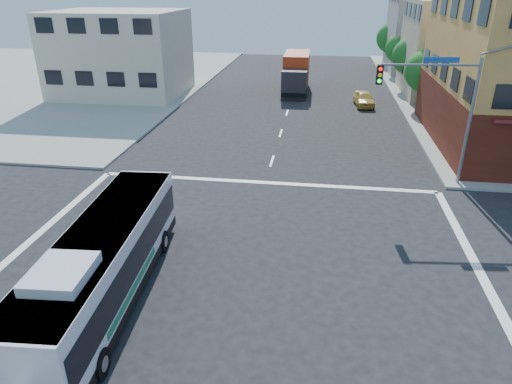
# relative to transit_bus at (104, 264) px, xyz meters

# --- Properties ---
(ground) EXTENTS (120.00, 120.00, 0.00)m
(ground) POSITION_rel_transit_bus_xyz_m (4.23, 1.83, -1.55)
(ground) COLOR black
(ground) RESTS_ON ground
(building_east_near) EXTENTS (12.06, 10.06, 9.00)m
(building_east_near) POSITION_rel_transit_bus_xyz_m (21.21, 35.81, 2.96)
(building_east_near) COLOR #C2B294
(building_east_near) RESTS_ON ground
(building_east_far) EXTENTS (12.06, 10.06, 10.00)m
(building_east_far) POSITION_rel_transit_bus_xyz_m (21.21, 49.81, 3.46)
(building_east_far) COLOR gray
(building_east_far) RESTS_ON ground
(building_west) EXTENTS (12.06, 10.06, 8.00)m
(building_west) POSITION_rel_transit_bus_xyz_m (-12.79, 31.81, 2.46)
(building_west) COLOR beige
(building_west) RESTS_ON ground
(signal_mast_ne) EXTENTS (7.91, 1.13, 8.07)m
(signal_mast_ne) POSITION_rel_transit_bus_xyz_m (13.31, 12.45, 3.43)
(signal_mast_ne) COLOR slate
(signal_mast_ne) RESTS_ON ground
(street_tree_a) EXTENTS (3.60, 3.60, 5.53)m
(street_tree_a) POSITION_rel_transit_bus_xyz_m (16.13, 29.75, 2.04)
(street_tree_a) COLOR #342012
(street_tree_a) RESTS_ON ground
(street_tree_b) EXTENTS (3.80, 3.80, 5.79)m
(street_tree_b) POSITION_rel_transit_bus_xyz_m (16.13, 37.75, 2.20)
(street_tree_b) COLOR #342012
(street_tree_b) RESTS_ON ground
(street_tree_c) EXTENTS (3.40, 3.40, 5.29)m
(street_tree_c) POSITION_rel_transit_bus_xyz_m (16.13, 45.75, 1.91)
(street_tree_c) COLOR #342012
(street_tree_c) RESTS_ON ground
(street_tree_d) EXTENTS (4.00, 4.00, 6.03)m
(street_tree_d) POSITION_rel_transit_bus_xyz_m (16.13, 53.75, 2.33)
(street_tree_d) COLOR #342012
(street_tree_d) RESTS_ON ground
(transit_bus) EXTENTS (2.97, 10.81, 3.16)m
(transit_bus) POSITION_rel_transit_bus_xyz_m (0.00, 0.00, 0.00)
(transit_bus) COLOR black
(transit_bus) RESTS_ON ground
(box_truck) EXTENTS (2.59, 8.45, 3.79)m
(box_truck) POSITION_rel_transit_bus_xyz_m (4.40, 35.47, 0.29)
(box_truck) COLOR black
(box_truck) RESTS_ON ground
(parked_car) EXTENTS (1.93, 4.07, 1.34)m
(parked_car) POSITION_rel_transit_bus_xyz_m (11.04, 30.34, -0.88)
(parked_car) COLOR gold
(parked_car) RESTS_ON ground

